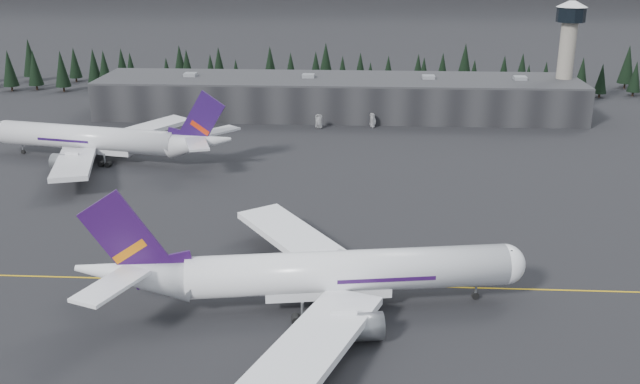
# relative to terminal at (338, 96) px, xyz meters

# --- Properties ---
(ground) EXTENTS (1400.00, 1400.00, 0.00)m
(ground) POSITION_rel_terminal_xyz_m (0.00, -125.00, -6.30)
(ground) COLOR black
(ground) RESTS_ON ground
(taxiline) EXTENTS (400.00, 0.40, 0.02)m
(taxiline) POSITION_rel_terminal_xyz_m (0.00, -127.00, -6.29)
(taxiline) COLOR gold
(taxiline) RESTS_ON ground
(terminal) EXTENTS (160.00, 30.00, 12.60)m
(terminal) POSITION_rel_terminal_xyz_m (0.00, 0.00, 0.00)
(terminal) COLOR black
(terminal) RESTS_ON ground
(control_tower) EXTENTS (10.00, 10.00, 37.70)m
(control_tower) POSITION_rel_terminal_xyz_m (75.00, 3.00, 17.11)
(control_tower) COLOR gray
(control_tower) RESTS_ON ground
(treeline) EXTENTS (360.00, 20.00, 15.00)m
(treeline) POSITION_rel_terminal_xyz_m (0.00, 37.00, 1.20)
(treeline) COLOR black
(treeline) RESTS_ON ground
(jet_main) EXTENTS (71.27, 65.32, 21.06)m
(jet_main) POSITION_rel_terminal_xyz_m (0.03, -135.34, -0.36)
(jet_main) COLOR white
(jet_main) RESTS_ON ground
(jet_parked) EXTENTS (69.23, 63.32, 20.56)m
(jet_parked) POSITION_rel_terminal_xyz_m (-59.21, -57.66, -0.50)
(jet_parked) COLOR silver
(jet_parked) RESTS_ON ground
(gse_vehicle_a) EXTENTS (2.41, 4.71, 1.27)m
(gse_vehicle_a) POSITION_rel_terminal_xyz_m (-5.30, -19.23, -5.66)
(gse_vehicle_a) COLOR silver
(gse_vehicle_a) RESTS_ON ground
(gse_vehicle_b) EXTENTS (5.00, 3.83, 1.59)m
(gse_vehicle_b) POSITION_rel_terminal_xyz_m (11.72, -16.95, -5.51)
(gse_vehicle_b) COLOR silver
(gse_vehicle_b) RESTS_ON ground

